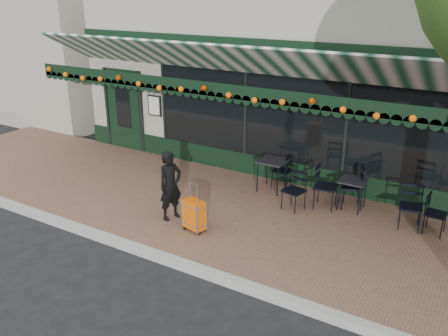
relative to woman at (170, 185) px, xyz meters
The scene contains 15 objects.
ground 1.74m from the woman, 45.81° to the right, with size 80.00×80.00×0.00m, color black.
sidewalk 1.59m from the woman, 40.28° to the left, with size 18.00×4.00×0.15m, color brown.
curb 1.76m from the woman, 47.82° to the right, with size 18.00×0.16×0.15m, color #9E9E99.
restaurant_building 6.97m from the woman, 81.01° to the left, with size 12.00×9.60×4.50m.
neighbor_building_left 13.87m from the woman, 149.95° to the left, with size 12.00×8.00×4.80m, color #9E978B.
woman is the anchor object (origin of this frame).
suitcase 0.79m from the woman, 15.98° to the right, with size 0.46×0.32×0.95m.
cafe_table_a 3.65m from the woman, 37.63° to the left, with size 0.51×0.51×0.63m.
cafe_table_b 2.50m from the woman, 63.97° to the left, with size 0.58×0.58×0.72m.
chair_a_left 3.67m from the woman, 38.89° to the left, with size 0.45×0.45×0.91m, color black, non-canonical shape.
chair_a_right 4.93m from the woman, 23.78° to the left, with size 0.38×0.38×0.76m, color black, non-canonical shape.
chair_a_front 4.53m from the woman, 25.76° to the left, with size 0.42×0.42×0.84m, color black, non-canonical shape.
chair_b_left 2.80m from the woman, 64.38° to the left, with size 0.39×0.39×0.79m, color black, non-canonical shape.
chair_b_right 3.14m from the woman, 39.68° to the left, with size 0.45×0.45×0.91m, color black, non-canonical shape.
chair_b_front 2.48m from the woman, 39.91° to the left, with size 0.40×0.40×0.81m, color black, non-canonical shape.
Camera 1 is at (4.12, -5.55, 4.39)m, focal length 38.00 mm.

